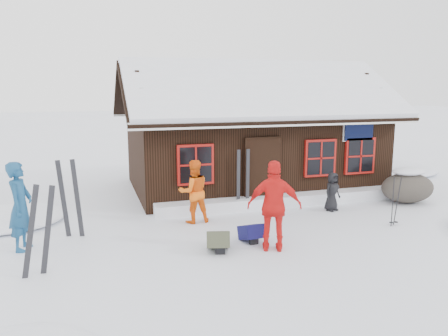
# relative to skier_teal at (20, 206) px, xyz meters

# --- Properties ---
(ground) EXTENTS (120.00, 120.00, 0.00)m
(ground) POSITION_rel_skier_teal_xyz_m (5.38, -0.69, -0.97)
(ground) COLOR white
(ground) RESTS_ON ground
(mountain_hut) EXTENTS (8.90, 6.09, 4.42)m
(mountain_hut) POSITION_rel_skier_teal_xyz_m (6.88, 4.29, 0.61)
(mountain_hut) COLOR black
(mountain_hut) RESTS_ON ground
(snow_drift) EXTENTS (7.60, 0.60, 0.35)m
(snow_drift) POSITION_rel_skier_teal_xyz_m (6.88, 1.56, -0.79)
(snow_drift) COLOR white
(snow_drift) RESTS_ON ground
(snow_mounds) EXTENTS (20.60, 13.20, 0.48)m
(snow_mounds) POSITION_rel_skier_teal_xyz_m (7.03, 1.17, -0.97)
(snow_mounds) COLOR white
(snow_mounds) RESTS_ON ground
(skier_teal) EXTENTS (0.61, 0.79, 1.93)m
(skier_teal) POSITION_rel_skier_teal_xyz_m (0.00, 0.00, 0.00)
(skier_teal) COLOR navy
(skier_teal) RESTS_ON ground
(skier_orange_left) EXTENTS (0.83, 0.67, 1.65)m
(skier_orange_left) POSITION_rel_skier_teal_xyz_m (3.99, 0.79, -0.14)
(skier_orange_left) COLOR orange
(skier_orange_left) RESTS_ON ground
(skier_orange_right) EXTENTS (1.25, 0.88, 1.96)m
(skier_orange_right) POSITION_rel_skier_teal_xyz_m (5.16, -1.67, 0.02)
(skier_orange_right) COLOR red
(skier_orange_right) RESTS_ON ground
(skier_crouched) EXTENTS (0.63, 0.52, 1.11)m
(skier_crouched) POSITION_rel_skier_teal_xyz_m (8.00, 0.69, -0.41)
(skier_crouched) COLOR black
(skier_crouched) RESTS_ON ground
(boulder) EXTENTS (1.65, 1.24, 0.96)m
(boulder) POSITION_rel_skier_teal_xyz_m (10.67, 0.81, -0.48)
(boulder) COLOR #474139
(boulder) RESTS_ON ground
(ski_pair_left) EXTENTS (0.70, 0.21, 1.78)m
(ski_pair_left) POSITION_rel_skier_teal_xyz_m (0.51, -1.55, -0.12)
(ski_pair_left) COLOR black
(ski_pair_left) RESTS_ON ground
(ski_pair_mid) EXTENTS (0.55, 0.13, 1.89)m
(ski_pair_mid) POSITION_rel_skier_teal_xyz_m (0.99, 0.56, -0.07)
(ski_pair_mid) COLOR black
(ski_pair_mid) RESTS_ON ground
(ski_pair_right) EXTENTS (0.40, 0.08, 1.80)m
(ski_pair_right) POSITION_rel_skier_teal_xyz_m (5.60, 1.51, -0.11)
(ski_pair_right) COLOR black
(ski_pair_right) RESTS_ON ground
(ski_poles) EXTENTS (0.23, 0.11, 1.30)m
(ski_poles) POSITION_rel_skier_teal_xyz_m (8.79, -0.99, -0.36)
(ski_poles) COLOR black
(ski_poles) RESTS_ON ground
(backpack_blue) EXTENTS (0.48, 0.61, 0.32)m
(backpack_blue) POSITION_rel_skier_teal_xyz_m (4.89, -1.05, -0.81)
(backpack_blue) COLOR #101045
(backpack_blue) RESTS_ON ground
(backpack_olive) EXTENTS (0.62, 0.73, 0.34)m
(backpack_olive) POSITION_rel_skier_teal_xyz_m (4.00, -1.36, -0.79)
(backpack_olive) COLOR #3E412E
(backpack_olive) RESTS_ON ground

